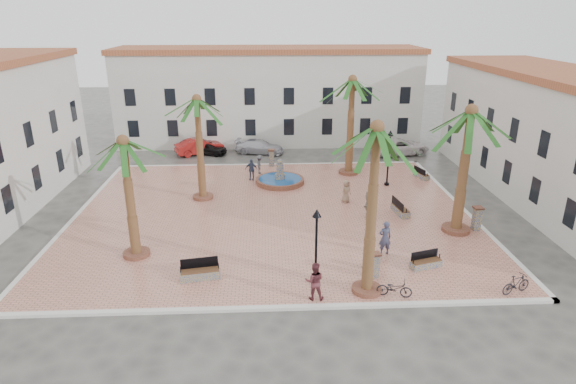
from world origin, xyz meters
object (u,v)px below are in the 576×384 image
at_px(bench_e, 400,210).
at_px(car_black, 207,148).
at_px(car_white, 400,147).
at_px(palm_nw, 197,111).
at_px(bicycle_b, 516,284).
at_px(bollard_e, 477,218).
at_px(bench_se, 426,263).
at_px(pedestrian_east, 369,204).
at_px(litter_bin, 366,262).
at_px(bicycle_a, 394,288).
at_px(fountain, 280,180).
at_px(pedestrian_north, 260,164).
at_px(cyclist_a, 385,238).
at_px(lamppost_s, 316,234).
at_px(cyclist_b, 314,281).
at_px(palm_ne, 352,91).
at_px(palm_e, 470,126).
at_px(pedestrian_fountain_b, 251,169).
at_px(palm_s, 376,146).
at_px(bench_ne, 421,175).
at_px(car_red, 200,146).
at_px(car_silver, 260,147).
at_px(bench_s, 200,273).
at_px(lamppost_e, 389,148).
at_px(bollard_n, 272,158).
at_px(pedestrian_fountain_a, 346,191).
at_px(palm_sw, 125,156).

height_order(bench_e, car_black, car_black).
bearing_deg(car_white, palm_nw, 111.59).
bearing_deg(car_white, bicycle_b, 166.59).
height_order(bollard_e, bicycle_b, bollard_e).
xyz_separation_m(bench_se, pedestrian_east, (-1.65, 6.85, 0.61)).
xyz_separation_m(litter_bin, bicycle_a, (0.78, -2.74, 0.08)).
distance_m(fountain, pedestrian_north, 3.00).
bearing_deg(fountain, cyclist_a, -66.03).
height_order(lamppost_s, cyclist_b, lamppost_s).
distance_m(palm_ne, car_white, 10.45).
xyz_separation_m(palm_e, pedestrian_fountain_b, (-12.73, 10.25, -5.67)).
bearing_deg(palm_s, palm_nw, 126.04).
relative_size(fountain, palm_ne, 0.47).
relative_size(bench_ne, car_red, 0.37).
bearing_deg(car_silver, palm_ne, -119.58).
xyz_separation_m(car_silver, car_white, (13.37, -0.93, 0.09)).
height_order(cyclist_b, pedestrian_north, cyclist_b).
bearing_deg(palm_nw, bench_ne, 12.27).
distance_m(palm_nw, palm_s, 15.85).
bearing_deg(bench_s, lamppost_e, 36.80).
distance_m(bollard_n, cyclist_a, 17.62).
bearing_deg(palm_ne, palm_nw, -155.66).
bearing_deg(palm_ne, car_silver, 137.21).
relative_size(cyclist_a, pedestrian_fountain_a, 1.22).
height_order(pedestrian_fountain_b, pedestrian_east, pedestrian_east).
xyz_separation_m(palm_sw, car_red, (0.93, 20.66, -5.11)).
relative_size(bench_se, cyclist_b, 0.96).
height_order(bench_se, cyclist_b, cyclist_b).
bearing_deg(bench_se, bench_e, 68.49).
xyz_separation_m(pedestrian_fountain_a, car_red, (-11.87, 13.33, -0.20)).
distance_m(cyclist_b, car_silver, 25.53).
relative_size(palm_s, car_red, 1.82).
bearing_deg(bench_ne, cyclist_b, 131.25).
distance_m(palm_sw, bicycle_b, 20.25).
bearing_deg(palm_e, pedestrian_north, 135.59).
relative_size(bollard_e, car_red, 0.33).
distance_m(bench_ne, bollard_e, 9.99).
bearing_deg(palm_s, lamppost_e, 72.90).
distance_m(fountain, palm_s, 17.64).
distance_m(bench_se, bench_ne, 15.02).
distance_m(bench_e, bollard_e, 4.85).
height_order(bench_se, car_red, car_red).
relative_size(car_black, car_silver, 0.82).
bearing_deg(bicycle_a, palm_ne, 10.69).
xyz_separation_m(palm_sw, bicycle_b, (18.99, -4.74, -5.22)).
xyz_separation_m(bicycle_a, car_white, (6.85, 24.44, 0.17)).
bearing_deg(car_black, cyclist_b, -144.46).
relative_size(palm_nw, bollard_e, 4.91).
height_order(pedestrian_north, car_black, pedestrian_north).
xyz_separation_m(pedestrian_north, car_black, (-5.07, 6.50, -0.29)).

